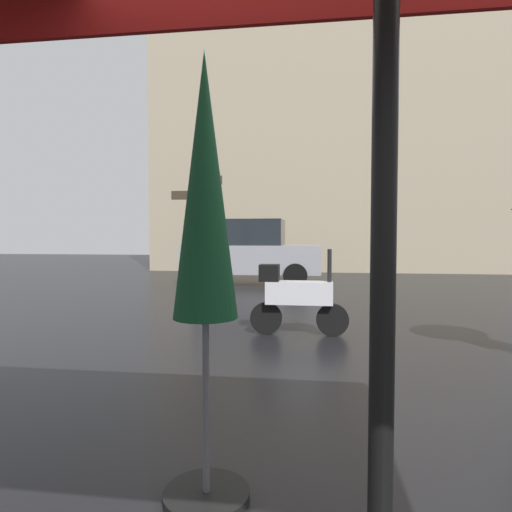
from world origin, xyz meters
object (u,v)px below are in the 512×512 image
at_px(street_signpost, 196,222).
at_px(parked_car_left, 251,251).
at_px(folded_patio_umbrella_near, 205,206).
at_px(parked_scooter, 296,296).

bearing_deg(street_signpost, parked_car_left, 82.47).
bearing_deg(street_signpost, folded_patio_umbrella_near, -73.85).
bearing_deg(parked_scooter, folded_patio_umbrella_near, -100.67).
bearing_deg(parked_car_left, parked_scooter, 91.48).
distance_m(folded_patio_umbrella_near, parked_car_left, 10.74).
xyz_separation_m(parked_scooter, parked_car_left, (-1.66, 6.65, 0.42)).
relative_size(parked_car_left, street_signpost, 1.44).
relative_size(parked_scooter, parked_car_left, 0.35).
distance_m(folded_patio_umbrella_near, street_signpost, 6.86).
height_order(parked_scooter, parked_car_left, parked_car_left).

